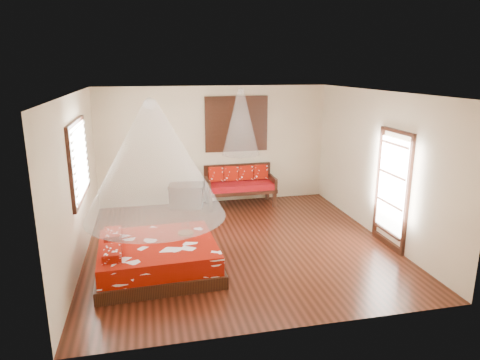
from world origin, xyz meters
name	(u,v)px	position (x,y,z in m)	size (l,w,h in m)	color
room	(239,172)	(0.00, 0.00, 1.40)	(5.54, 5.54, 2.84)	black
bed	(157,257)	(-1.51, -0.79, 0.25)	(1.99, 1.82, 0.63)	black
daybed	(240,183)	(0.54, 2.38, 0.52)	(1.65, 0.73, 0.94)	black
storage_chest	(186,196)	(-0.74, 2.45, 0.28)	(0.89, 0.72, 0.55)	black
shutter_panel	(237,124)	(0.54, 2.72, 1.90)	(1.52, 0.06, 1.32)	black
window_left	(79,160)	(-2.71, 0.20, 1.70)	(0.10, 1.74, 1.34)	black
glazed_door	(392,190)	(2.72, -0.60, 1.07)	(0.08, 1.02, 2.16)	black
wine_tray	(186,231)	(-1.02, -0.50, 0.56)	(0.27, 0.27, 0.21)	brown
mosquito_net_main	(153,160)	(-1.50, -0.79, 1.85)	(2.19, 2.19, 1.80)	white
mosquito_net_daybed	(241,122)	(0.54, 2.25, 2.00)	(0.86, 0.86, 1.50)	white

